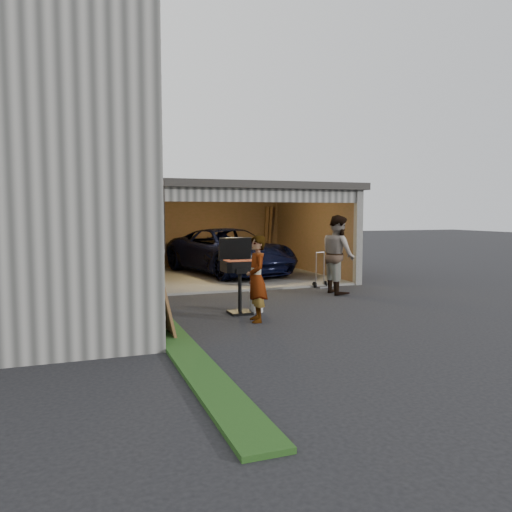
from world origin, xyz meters
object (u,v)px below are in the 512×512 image
at_px(plywood_panel, 164,304).
at_px(woman, 257,279).
at_px(bbq_grill, 239,269).
at_px(hand_truck, 321,281).
at_px(propane_tank, 256,302).
at_px(man, 338,254).
at_px(minivan, 229,253).

bearing_deg(plywood_panel, woman, 14.28).
relative_size(bbq_grill, hand_truck, 1.56).
distance_m(woman, propane_tank, 1.09).
bearing_deg(hand_truck, man, -105.22).
bearing_deg(hand_truck, propane_tank, -148.72).
bearing_deg(propane_tank, man, 28.67).
xyz_separation_m(woman, hand_truck, (3.18, 3.45, -0.63)).
bearing_deg(bbq_grill, man, 26.04).
bearing_deg(hand_truck, minivan, 104.08).
distance_m(bbq_grill, hand_truck, 4.24).
bearing_deg(propane_tank, plywood_panel, -148.39).
relative_size(bbq_grill, propane_tank, 3.58).
bearing_deg(man, propane_tank, 121.78).
xyz_separation_m(minivan, hand_truck, (1.59, -3.43, -0.55)).
height_order(man, hand_truck, man).
distance_m(propane_tank, hand_truck, 3.87).
xyz_separation_m(man, plywood_panel, (-4.94, -2.85, -0.47)).
xyz_separation_m(woman, propane_tank, (0.31, 0.85, -0.60)).
relative_size(minivan, propane_tank, 12.31).
bearing_deg(woman, plywood_panel, -68.24).
relative_size(woman, propane_tank, 3.79).
distance_m(plywood_panel, hand_truck, 6.38).
bearing_deg(propane_tank, hand_truck, 42.04).
xyz_separation_m(propane_tank, hand_truck, (2.88, 2.59, -0.03)).
bearing_deg(woman, bbq_grill, -167.67).
xyz_separation_m(propane_tank, plywood_panel, (-2.15, -1.32, 0.31)).
distance_m(woman, hand_truck, 4.73).
bearing_deg(propane_tank, woman, -109.83).
relative_size(woman, man, 0.82).
bearing_deg(minivan, man, -84.19).
bearing_deg(plywood_panel, bbq_grill, 36.29).
height_order(plywood_panel, hand_truck, plywood_panel).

